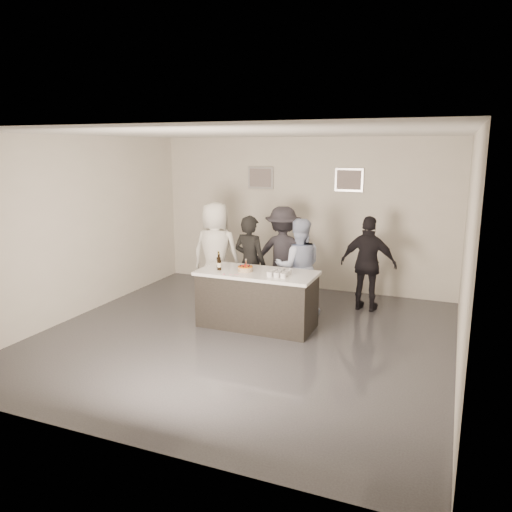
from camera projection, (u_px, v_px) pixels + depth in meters
name	position (u px, v px, depth m)	size (l,w,h in m)	color
floor	(244.00, 337.00, 7.55)	(6.00, 6.00, 0.00)	#3D3D42
ceiling	(242.00, 133.00, 6.91)	(6.00, 6.00, 0.00)	white
wall_back	(303.00, 214.00, 9.94)	(6.00, 0.04, 3.00)	silver
wall_front	(111.00, 295.00, 4.52)	(6.00, 0.04, 3.00)	silver
wall_left	(79.00, 227.00, 8.33)	(0.04, 6.00, 3.00)	silver
wall_right	(466.00, 256.00, 6.13)	(0.04, 6.00, 3.00)	silver
picture_left	(261.00, 178.00, 10.10)	(0.54, 0.04, 0.44)	#B2B2B7
picture_right	(349.00, 180.00, 9.44)	(0.54, 0.04, 0.44)	#B2B2B7
bar_counter	(257.00, 299.00, 7.90)	(1.86, 0.86, 0.90)	white
cake	(245.00, 269.00, 7.82)	(0.23, 0.23, 0.07)	orange
beer_bottle_a	(219.00, 260.00, 8.04)	(0.07, 0.07, 0.26)	black
beer_bottle_b	(219.00, 262.00, 7.88)	(0.07, 0.07, 0.26)	black
tumbler_cluster	(280.00, 272.00, 7.60)	(0.30, 0.40, 0.08)	orange
candles	(231.00, 275.00, 7.61)	(0.24, 0.08, 0.01)	pink
person_main_black	(250.00, 263.00, 8.66)	(0.61, 0.40, 1.67)	black
person_main_blue	(298.00, 267.00, 8.44)	(0.80, 0.63, 1.65)	#B1C1E8
person_guest_left	(216.00, 253.00, 9.03)	(0.91, 0.59, 1.86)	white
person_guest_right	(368.00, 264.00, 8.63)	(0.97, 0.41, 1.66)	black
person_guest_back	(283.00, 254.00, 9.20)	(1.13, 0.65, 1.76)	#2A2830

